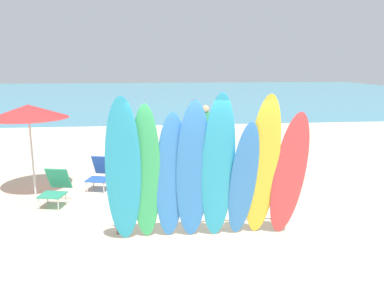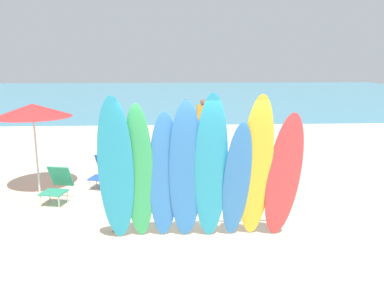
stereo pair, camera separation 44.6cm
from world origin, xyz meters
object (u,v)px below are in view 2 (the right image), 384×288
Objects in this scene: surfboard_blue_5 at (237,183)px; surfboard_blue_2 at (164,178)px; beach_umbrella at (33,110)px; beach_chair_red at (58,184)px; beachgoer_near_rack at (203,118)px; surfboard_green_1 at (139,175)px; beachgoer_photographing at (212,128)px; surfboard_yellow_6 at (256,171)px; surfboard_blue_3 at (186,173)px; surfboard_teal_0 at (116,173)px; surfboard_red_7 at (284,178)px; surfboard_rack at (197,200)px; beach_chair_blue at (104,171)px; surfboard_teal_4 at (211,170)px.

surfboard_blue_2 is at bearing 172.53° from surfboard_blue_5.
beach_umbrella is (-4.25, 2.86, 0.89)m from surfboard_blue_5.
beach_chair_red is at bearing 145.71° from surfboard_blue_5.
beach_umbrella is at bearing 98.87° from beachgoer_near_rack.
beachgoer_photographing is at bearing 71.06° from surfboard_green_1.
surfboard_yellow_6 is at bearing -52.67° from beachgoer_photographing.
surfboard_yellow_6 is (1.52, -0.12, 0.14)m from surfboard_blue_2.
surfboard_yellow_6 reaches higher than surfboard_blue_3.
beach_umbrella is at bearing 151.58° from surfboard_yellow_6.
surfboard_teal_0 is at bearing -173.65° from surfboard_blue_2.
surfboard_red_7 is 1.12× the size of beach_umbrella.
beach_chair_red is (-4.40, 2.17, -0.73)m from surfboard_red_7.
surfboard_teal_0 is 1.14× the size of surfboard_red_7.
surfboard_blue_3 is (-0.22, -0.54, 0.67)m from surfboard_rack.
surfboard_red_7 is at bearing -21.82° from surfboard_rack.
beachgoer_near_rack is (1.76, 8.43, -0.26)m from surfboard_green_1.
surfboard_green_1 is at bearing -71.15° from beachgoer_photographing.
beachgoer_photographing is at bearing 92.03° from surfboard_red_7.
surfboard_blue_3 is 1.54× the size of beachgoer_near_rack.
beachgoer_photographing is at bearing 57.21° from beach_chair_blue.
beachgoer_near_rack is 2.08× the size of beach_chair_blue.
beach_chair_blue is (-1.56, 3.10, -0.74)m from surfboard_blue_2.
beach_umbrella is (-3.03, 2.77, 0.81)m from surfboard_blue_2.
surfboard_teal_0 is at bearing -60.95° from beach_chair_blue.
surfboard_rack is 1.32× the size of surfboard_blue_2.
surfboard_yellow_6 is at bearing -3.75° from surfboard_green_1.
surfboard_teal_4 reaches higher than surfboard_blue_5.
beach_chair_blue is at bearing -101.97° from beachgoer_photographing.
surfboard_blue_5 reaches higher than beach_chair_blue.
surfboard_blue_5 is 1.30× the size of beachgoer_photographing.
surfboard_yellow_6 is 3.37× the size of beach_chair_red.
surfboard_teal_0 is 2.91m from beach_chair_red.
surfboard_green_1 is at bearing 12.67° from surfboard_teal_0.
surfboard_red_7 is 1.36× the size of beachgoer_photographing.
beachgoer_near_rack is at bearing 85.87° from surfboard_blue_5.
beach_chair_red is 1.81m from beach_umbrella.
surfboard_teal_0 is 1.14× the size of surfboard_blue_2.
surfboard_teal_4 is 3.96m from beach_chair_red.
surfboard_blue_5 is 5.20m from beach_umbrella.
surfboard_yellow_6 reaches higher than beach_chair_red.
beach_chair_red is at bearing -114.03° from beach_chair_blue.
surfboard_blue_3 reaches higher than surfboard_rack.
surfboard_yellow_6 is at bearing -2.88° from surfboard_blue_3.
surfboard_yellow_6 reaches higher than surfboard_blue_2.
surfboard_blue_3 is at bearing -39.84° from beach_umbrella.
surfboard_teal_4 is (1.54, 0.04, 0.01)m from surfboard_teal_0.
beach_chair_red is (-2.39, 2.08, -0.74)m from surfboard_blue_2.
surfboard_red_7 is (2.00, -0.09, -0.01)m from surfboard_blue_2.
surfboard_blue_5 is 0.79m from surfboard_red_7.
beachgoer_near_rack reaches higher than surfboard_rack.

